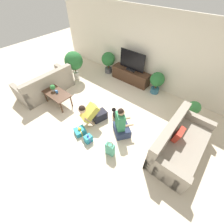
% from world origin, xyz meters
% --- Properties ---
extents(ground_plane, '(16.00, 16.00, 0.00)m').
position_xyz_m(ground_plane, '(0.00, 0.00, 0.00)').
color(ground_plane, beige).
extents(wall_back, '(8.40, 0.06, 2.60)m').
position_xyz_m(wall_back, '(0.00, 2.63, 1.30)').
color(wall_back, silver).
rests_on(wall_back, ground_plane).
extents(sofa_left, '(0.94, 1.93, 0.87)m').
position_xyz_m(sofa_left, '(-2.38, -0.27, 0.30)').
color(sofa_left, gray).
rests_on(sofa_left, ground_plane).
extents(sofa_right, '(0.94, 1.93, 0.87)m').
position_xyz_m(sofa_right, '(2.38, 0.42, 0.30)').
color(sofa_right, gray).
rests_on(sofa_right, ground_plane).
extents(coffee_table, '(1.00, 0.53, 0.47)m').
position_xyz_m(coffee_table, '(-1.49, -0.39, 0.41)').
color(coffee_table, '#472D1E').
rests_on(coffee_table, ground_plane).
extents(tv_console, '(1.58, 0.44, 0.51)m').
position_xyz_m(tv_console, '(-0.40, 2.34, 0.25)').
color(tv_console, '#472D1E').
rests_on(tv_console, ground_plane).
extents(tv, '(1.07, 0.20, 0.74)m').
position_xyz_m(tv, '(-0.40, 2.34, 0.84)').
color(tv, black).
rests_on(tv, tv_console).
extents(potted_plant_corner_right, '(0.38, 0.38, 0.70)m').
position_xyz_m(potted_plant_corner_right, '(2.23, 1.73, 0.43)').
color(potted_plant_corner_right, '#A36042').
rests_on(potted_plant_corner_right, ground_plane).
extents(potted_plant_back_left, '(0.56, 0.56, 0.90)m').
position_xyz_m(potted_plant_back_left, '(-1.54, 2.29, 0.57)').
color(potted_plant_back_left, '#4C4C51').
rests_on(potted_plant_back_left, ground_plane).
extents(potted_plant_back_right, '(0.51, 0.51, 0.82)m').
position_xyz_m(potted_plant_back_right, '(0.75, 2.29, 0.51)').
color(potted_plant_back_right, '#336B84').
rests_on(potted_plant_back_right, ground_plane).
extents(potted_plant_corner_left, '(0.70, 0.70, 1.15)m').
position_xyz_m(potted_plant_corner_left, '(-2.23, 1.05, 0.78)').
color(potted_plant_corner_left, beige).
rests_on(potted_plant_corner_left, ground_plane).
extents(person_kneeling, '(0.51, 0.84, 0.81)m').
position_xyz_m(person_kneeling, '(0.01, -0.23, 0.36)').
color(person_kneeling, '#23232D').
rests_on(person_kneeling, ground_plane).
extents(person_sitting, '(0.66, 0.63, 0.96)m').
position_xyz_m(person_sitting, '(0.91, -0.03, 0.34)').
color(person_sitting, '#283351').
rests_on(person_sitting, ground_plane).
extents(dog, '(0.44, 0.36, 0.34)m').
position_xyz_m(dog, '(0.46, 0.26, 0.23)').
color(dog, black).
rests_on(dog, ground_plane).
extents(gift_box_a, '(0.37, 0.37, 0.22)m').
position_xyz_m(gift_box_a, '(0.02, -0.79, 0.08)').
color(gift_box_a, teal).
rests_on(gift_box_a, ground_plane).
extents(gift_box_b, '(0.19, 0.22, 0.27)m').
position_xyz_m(gift_box_b, '(0.41, -0.83, 0.11)').
color(gift_box_b, teal).
rests_on(gift_box_b, ground_plane).
extents(gift_bag_a, '(0.23, 0.16, 0.43)m').
position_xyz_m(gift_bag_a, '(1.11, -0.74, 0.20)').
color(gift_bag_a, '#4CA384').
rests_on(gift_bag_a, ground_plane).
extents(mug, '(0.12, 0.08, 0.09)m').
position_xyz_m(mug, '(-1.48, -0.36, 0.51)').
color(mug, '#386BAD').
rests_on(mug, coffee_table).
extents(tabletop_plant, '(0.17, 0.17, 0.22)m').
position_xyz_m(tabletop_plant, '(-1.67, -0.36, 0.59)').
color(tabletop_plant, beige).
rests_on(tabletop_plant, coffee_table).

